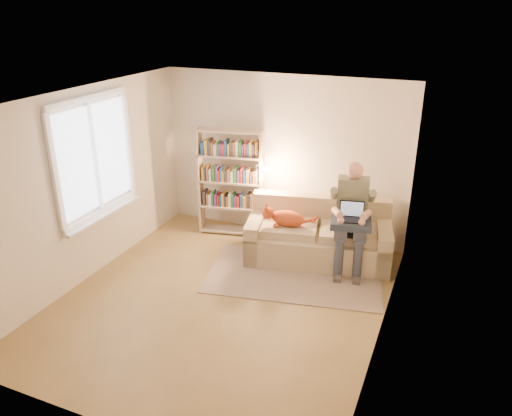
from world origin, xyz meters
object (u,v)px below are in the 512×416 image
at_px(laptop, 354,215).
at_px(bookshelf, 231,177).
at_px(sofa, 318,239).
at_px(cat, 284,218).
at_px(person, 352,212).

bearing_deg(laptop, bookshelf, 154.73).
distance_m(sofa, laptop, 0.80).
relative_size(sofa, laptop, 5.77).
height_order(cat, bookshelf, bookshelf).
height_order(cat, laptop, laptop).
bearing_deg(person, cat, 178.58).
bearing_deg(sofa, laptop, -31.89).
height_order(person, cat, person).
xyz_separation_m(cat, laptop, (1.01, 0.04, 0.19)).
bearing_deg(cat, sofa, 14.73).
relative_size(cat, laptop, 1.92).
relative_size(sofa, bookshelf, 1.26).
bearing_deg(person, bookshelf, 157.93).
xyz_separation_m(sofa, cat, (-0.47, -0.24, 0.36)).
relative_size(sofa, cat, 3.01).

